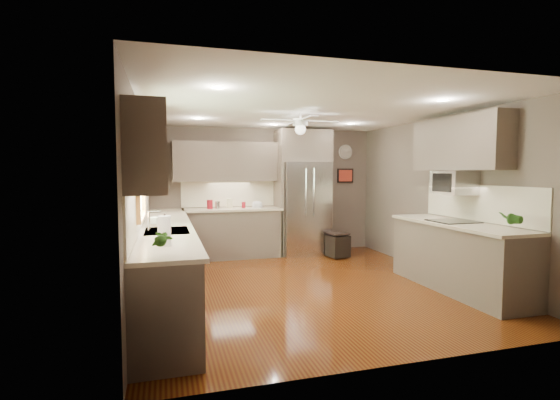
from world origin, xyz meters
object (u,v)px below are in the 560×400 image
potted_plant_right (509,218)px  microwave (454,182)px  canister_a (210,205)px  stool (338,245)px  canister_c (230,203)px  bowl (257,206)px  refrigerator (303,194)px  canister_d (244,205)px  paper_towel (164,231)px  canister_b (218,205)px  soap_bottle (154,220)px  potted_plant_left (163,239)px

potted_plant_right → microwave: 1.16m
canister_a → stool: bearing=-14.1°
canister_c → bowl: bearing=-8.6°
refrigerator → stool: refrigerator is taller
canister_d → paper_towel: bearing=-111.4°
canister_b → stool: size_ratio=0.31×
canister_c → stool: (1.96, -0.63, -0.79)m
canister_d → bowl: (0.27, -0.02, -0.04)m
stool → paper_towel: bearing=-135.3°
canister_a → soap_bottle: size_ratio=0.97×
bowl → soap_bottle: bearing=-128.5°
bowl → canister_c: bearing=171.4°
canister_b → refrigerator: size_ratio=0.06×
canister_c → canister_d: canister_c is taller
soap_bottle → canister_d: bearing=56.0°
canister_c → stool: 2.21m
refrigerator → canister_b: bearing=178.6°
canister_b → stool: bearing=-15.0°
paper_towel → potted_plant_right: bearing=-1.8°
canister_d → canister_b: bearing=178.2°
potted_plant_right → canister_d: bearing=122.2°
microwave → bowl: bearing=129.8°
bowl → microwave: microwave is taller
canister_b → paper_towel: bearing=-104.5°
canister_c → bowl: canister_c is taller
canister_d → soap_bottle: bearing=-124.0°
canister_b → potted_plant_left: bearing=-102.9°
potted_plant_left → soap_bottle: bearing=93.4°
canister_b → paper_towel: (-0.96, -3.72, 0.07)m
canister_d → stool: (1.70, -0.57, -0.76)m
canister_b → soap_bottle: soap_bottle is taller
soap_bottle → paper_towel: size_ratio=0.60×
canister_b → bowl: canister_b is taller
canister_a → canister_b: (0.15, 0.00, -0.01)m
canister_a → potted_plant_right: bearing=-51.5°
canister_d → microwave: microwave is taller
canister_a → paper_towel: paper_towel is taller
microwave → paper_towel: size_ratio=1.81×
soap_bottle → potted_plant_left: size_ratio=0.61×
soap_bottle → refrigerator: bearing=39.8°
canister_a → stool: (2.34, -0.59, -0.78)m
refrigerator → microwave: bearing=-63.9°
stool → paper_towel: 4.53m
paper_towel → canister_c: bearing=72.4°
soap_bottle → paper_towel: 1.37m
refrigerator → canister_a: bearing=178.8°
canister_b → stool: 2.40m
canister_d → bowl: size_ratio=0.56×
canister_c → soap_bottle: 2.74m
refrigerator → microwave: 3.03m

